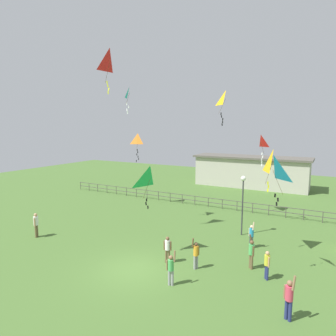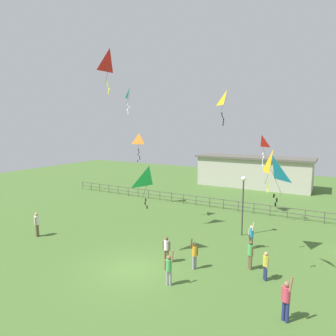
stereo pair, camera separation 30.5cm
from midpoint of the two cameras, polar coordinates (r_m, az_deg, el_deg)
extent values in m
plane|color=#476B2D|center=(17.12, -6.50, -19.00)|extent=(80.00, 80.00, 0.00)
cylinder|color=#38383D|center=(21.84, 14.65, -7.57)|extent=(0.10, 0.10, 4.00)
sphere|color=white|center=(21.37, 14.85, -2.00)|extent=(0.36, 0.36, 0.36)
cylinder|color=brown|center=(17.61, 15.97, -16.99)|extent=(0.14, 0.14, 0.82)
cylinder|color=brown|center=(17.48, 16.23, -17.20)|extent=(0.14, 0.14, 0.82)
cylinder|color=#4CB259|center=(17.27, 16.19, -14.99)|extent=(0.30, 0.30, 0.58)
sphere|color=brown|center=(17.12, 16.24, -13.75)|extent=(0.22, 0.22, 0.22)
cylinder|color=brown|center=(17.26, 16.09, -13.15)|extent=(0.23, 0.21, 0.56)
cylinder|color=brown|center=(17.12, 16.51, -15.33)|extent=(0.09, 0.09, 0.55)
cylinder|color=navy|center=(16.74, 18.73, -18.58)|extent=(0.13, 0.13, 0.77)
cylinder|color=navy|center=(16.62, 18.95, -18.80)|extent=(0.13, 0.13, 0.77)
cylinder|color=gold|center=(16.41, 18.95, -16.64)|extent=(0.28, 0.28, 0.54)
sphere|color=tan|center=(16.26, 19.01, -15.44)|extent=(0.21, 0.21, 0.21)
cylinder|color=tan|center=(16.57, 18.66, -16.49)|extent=(0.08, 0.08, 0.51)
cylinder|color=tan|center=(16.27, 19.23, -17.00)|extent=(0.08, 0.08, 0.51)
cylinder|color=#99999E|center=(16.98, 5.47, -17.78)|extent=(0.13, 0.13, 0.77)
cylinder|color=#99999E|center=(17.07, 5.89, -17.65)|extent=(0.13, 0.13, 0.77)
cylinder|color=orange|center=(16.75, 5.71, -15.68)|extent=(0.28, 0.28, 0.54)
sphere|color=brown|center=(16.60, 5.73, -14.50)|extent=(0.21, 0.21, 0.21)
cylinder|color=brown|center=(16.49, 5.10, -14.25)|extent=(0.16, 0.14, 0.52)
cylinder|color=brown|center=(16.87, 6.23, -15.63)|extent=(0.08, 0.08, 0.52)
cylinder|color=#99999E|center=(15.43, 1.06, -20.52)|extent=(0.13, 0.13, 0.78)
cylinder|color=#99999E|center=(15.46, 0.46, -20.46)|extent=(0.13, 0.13, 0.78)
cylinder|color=#4CB259|center=(15.14, 0.77, -18.26)|extent=(0.29, 0.29, 0.55)
sphere|color=#8C6647|center=(14.97, 0.77, -16.95)|extent=(0.21, 0.21, 0.21)
cylinder|color=#8C6647|center=(14.85, 1.48, -16.70)|extent=(0.13, 0.19, 0.53)
cylinder|color=#8C6647|center=(15.19, 0.02, -18.31)|extent=(0.09, 0.09, 0.53)
cylinder|color=navy|center=(13.93, 22.73, -24.39)|extent=(0.15, 0.15, 0.86)
cylinder|color=navy|center=(14.01, 22.13, -24.14)|extent=(0.15, 0.15, 0.86)
cylinder|color=#D83F59|center=(13.60, 22.60, -21.63)|extent=(0.32, 0.32, 0.61)
sphere|color=#8C6647|center=(13.40, 22.71, -20.05)|extent=(0.23, 0.23, 0.23)
cylinder|color=#8C6647|center=(13.20, 23.37, -19.95)|extent=(0.18, 0.22, 0.59)
cylinder|color=#8C6647|center=(13.73, 21.84, -21.47)|extent=(0.09, 0.09, 0.58)
cylinder|color=brown|center=(23.38, -23.56, -10.94)|extent=(0.15, 0.15, 0.88)
cylinder|color=brown|center=(23.23, -23.73, -11.07)|extent=(0.15, 0.15, 0.88)
cylinder|color=white|center=(23.08, -23.75, -9.23)|extent=(0.32, 0.32, 0.62)
sphere|color=tan|center=(22.97, -23.81, -8.21)|extent=(0.24, 0.24, 0.24)
cylinder|color=tan|center=(23.28, -23.53, -9.17)|extent=(0.10, 0.10, 0.59)
cylinder|color=tan|center=(22.91, -23.96, -9.48)|extent=(0.10, 0.10, 0.59)
cylinder|color=#3F4C47|center=(20.18, 16.35, -13.78)|extent=(0.13, 0.13, 0.77)
cylinder|color=#3F4C47|center=(20.28, 16.03, -13.66)|extent=(0.13, 0.13, 0.77)
cylinder|color=#268CBF|center=(20.00, 16.26, -11.97)|extent=(0.28, 0.28, 0.54)
sphere|color=beige|center=(19.88, 16.31, -10.95)|extent=(0.21, 0.21, 0.21)
cylinder|color=beige|center=(19.69, 16.62, -10.81)|extent=(0.15, 0.17, 0.52)
cylinder|color=beige|center=(20.13, 15.87, -11.92)|extent=(0.08, 0.08, 0.52)
cylinder|color=brown|center=(17.58, 0.45, -16.76)|extent=(0.14, 0.14, 0.79)
cylinder|color=brown|center=(17.63, -0.05, -16.69)|extent=(0.14, 0.14, 0.79)
cylinder|color=white|center=(17.33, 0.20, -14.69)|extent=(0.29, 0.29, 0.56)
sphere|color=brown|center=(17.19, 0.20, -13.50)|extent=(0.21, 0.21, 0.21)
cylinder|color=brown|center=(17.29, 0.83, -14.87)|extent=(0.09, 0.09, 0.53)
cylinder|color=brown|center=(17.41, -0.42, -14.71)|extent=(0.09, 0.09, 0.53)
pyramid|color=#1EB759|center=(16.92, -3.11, -2.04)|extent=(1.05, 1.33, 1.33)
cylinder|color=#4C381E|center=(17.32, -3.83, -4.03)|extent=(0.69, 0.24, 1.33)
cube|color=black|center=(17.48, -3.84, -6.19)|extent=(0.10, 0.05, 0.20)
cube|color=black|center=(17.54, -3.95, -6.89)|extent=(0.09, 0.02, 0.20)
cube|color=black|center=(17.58, -3.58, -7.59)|extent=(0.08, 0.02, 0.20)
pyramid|color=#198CD1|center=(15.39, 19.92, -0.34)|extent=(1.19, 1.18, 1.33)
cylinder|color=#4C381E|center=(15.70, 20.82, -2.67)|extent=(0.50, 0.52, 1.33)
cube|color=black|center=(15.80, 20.35, -5.06)|extent=(0.10, 0.03, 0.21)
cube|color=black|center=(15.90, 20.84, -5.83)|extent=(0.10, 0.05, 0.20)
cube|color=black|center=(15.93, 20.61, -6.60)|extent=(0.10, 0.03, 0.21)
pyramid|color=yellow|center=(25.08, 11.64, 13.03)|extent=(1.13, 1.13, 1.22)
cylinder|color=#4C381E|center=(24.90, 10.97, 11.68)|extent=(0.44, 0.44, 1.22)
cube|color=black|center=(24.86, 10.75, 10.29)|extent=(0.09, 0.02, 0.20)
cube|color=black|center=(24.86, 10.85, 9.78)|extent=(0.11, 0.02, 0.21)
cube|color=black|center=(24.86, 11.07, 9.27)|extent=(0.10, 0.02, 0.21)
cube|color=black|center=(24.86, 11.05, 8.76)|extent=(0.10, 0.03, 0.21)
cube|color=black|center=(24.85, 10.95, 8.26)|extent=(0.09, 0.03, 0.20)
pyramid|color=red|center=(23.72, 17.98, 4.90)|extent=(0.87, 0.79, 0.97)
cylinder|color=#4C381E|center=(23.91, 18.31, 3.75)|extent=(0.26, 0.39, 0.97)
cube|color=white|center=(23.94, 18.24, 2.61)|extent=(0.11, 0.03, 0.21)
cube|color=white|center=(23.97, 18.35, 2.09)|extent=(0.09, 0.04, 0.20)
cube|color=white|center=(23.98, 18.19, 1.57)|extent=(0.11, 0.05, 0.21)
cube|color=white|center=(24.01, 18.18, 1.04)|extent=(0.09, 0.04, 0.20)
cube|color=white|center=(24.04, 18.18, 0.52)|extent=(0.10, 0.04, 0.21)
pyramid|color=orange|center=(29.04, -5.31, 5.59)|extent=(1.05, 0.79, 1.05)
cylinder|color=#4C381E|center=(28.83, -5.42, 4.53)|extent=(0.19, 0.48, 1.05)
cube|color=black|center=(28.86, -5.43, 3.51)|extent=(0.08, 0.03, 0.20)
cube|color=black|center=(28.88, -5.33, 3.07)|extent=(0.11, 0.04, 0.21)
cube|color=black|center=(28.91, -5.51, 2.64)|extent=(0.10, 0.04, 0.21)
cube|color=black|center=(28.91, -5.28, 2.20)|extent=(0.09, 0.03, 0.20)
cube|color=black|center=(28.93, -5.17, 1.77)|extent=(0.09, 0.04, 0.20)
cube|color=black|center=(28.99, -5.60, 1.34)|extent=(0.11, 0.04, 0.21)
pyramid|color=#19B2B2|center=(23.06, -6.94, 14.30)|extent=(0.63, 0.80, 0.87)
cylinder|color=#4C381E|center=(23.04, -7.30, 13.22)|extent=(0.28, 0.16, 0.87)
cube|color=white|center=(23.02, -7.54, 12.19)|extent=(0.10, 0.03, 0.21)
cube|color=white|center=(22.98, -7.16, 11.66)|extent=(0.09, 0.02, 0.20)
cube|color=white|center=(22.99, -7.48, 11.10)|extent=(0.12, 0.03, 0.21)
cube|color=white|center=(22.97, -7.38, 10.56)|extent=(0.10, 0.04, 0.20)
pyramid|color=yellow|center=(18.31, 20.10, 1.27)|extent=(0.82, 1.14, 1.38)
cylinder|color=#4C381E|center=(18.34, 19.40, -0.85)|extent=(0.38, 0.19, 1.38)
cube|color=yellow|center=(18.43, 19.17, -2.83)|extent=(0.09, 0.03, 0.20)
cube|color=yellow|center=(18.49, 19.27, -3.50)|extent=(0.09, 0.04, 0.20)
cube|color=yellow|center=(18.52, 19.16, -4.17)|extent=(0.08, 0.04, 0.20)
pyramid|color=red|center=(20.65, -10.71, 19.87)|extent=(0.67, 1.07, 1.43)
cylinder|color=#4C381E|center=(20.70, -11.17, 17.82)|extent=(0.54, 0.09, 1.43)
cube|color=yellow|center=(20.61, -11.28, 15.94)|extent=(0.10, 0.04, 0.20)
cube|color=yellow|center=(20.56, -11.13, 15.34)|extent=(0.12, 0.04, 0.21)
cube|color=yellow|center=(20.52, -10.96, 14.74)|extent=(0.10, 0.05, 0.20)
cube|color=yellow|center=(20.51, -11.08, 14.12)|extent=(0.08, 0.03, 0.20)
cylinder|color=#4C4742|center=(38.45, -15.97, -3.26)|extent=(0.06, 0.06, 0.95)
cylinder|color=#4C4742|center=(37.44, -14.42, -3.50)|extent=(0.06, 0.06, 0.95)
cylinder|color=#4C4742|center=(36.51, -12.86, -3.74)|extent=(0.06, 0.06, 0.95)
cylinder|color=#4C4742|center=(35.57, -11.14, -3.99)|extent=(0.06, 0.06, 0.95)
cylinder|color=#4C4742|center=(34.70, -9.41, -4.25)|extent=(0.06, 0.06, 0.95)
cylinder|color=#4C4742|center=(33.81, -7.47, -4.53)|extent=(0.06, 0.06, 0.95)
cylinder|color=#4C4742|center=(33.02, -5.57, -4.81)|extent=(0.06, 0.06, 0.95)
cylinder|color=#4C4742|center=(32.24, -3.52, -5.09)|extent=(0.06, 0.06, 0.95)
cylinder|color=#4C4742|center=(31.50, -1.31, -5.40)|extent=(0.06, 0.06, 0.95)
cylinder|color=#4C4742|center=(30.81, 0.98, -5.70)|extent=(0.06, 0.06, 0.95)
cylinder|color=#4C4742|center=(30.18, 3.31, -6.00)|extent=(0.06, 0.06, 0.95)
cylinder|color=#4C4742|center=(29.61, 5.75, -6.30)|extent=(0.06, 0.06, 0.95)
cylinder|color=#4C4742|center=(29.08, 8.35, -6.61)|extent=(0.06, 0.06, 0.95)
cylinder|color=#4C4742|center=(28.62, 11.00, -6.92)|extent=(0.06, 0.06, 0.95)
cylinder|color=#4C4742|center=(28.22, 13.75, -7.21)|extent=(0.06, 0.06, 0.95)
cylinder|color=#4C4742|center=(27.88, 16.60, -7.50)|extent=(0.06, 0.06, 0.95)
cylinder|color=#4C4742|center=(27.62, 19.47, -7.78)|extent=(0.06, 0.06, 0.95)
cylinder|color=#4C4742|center=(27.43, 22.39, -8.04)|extent=(0.06, 0.06, 0.95)
cylinder|color=#4C4742|center=(27.31, 25.33, -8.28)|extent=(0.06, 0.06, 0.95)
cylinder|color=#4C4742|center=(27.26, 28.34, -8.50)|extent=(0.06, 0.06, 0.95)
cube|color=#4C4742|center=(28.63, 10.31, -5.99)|extent=(36.00, 0.05, 0.05)
cube|color=#4C4742|center=(28.73, 10.29, -6.84)|extent=(36.00, 0.05, 0.05)
cube|color=#B7B2A3|center=(39.73, 16.38, -0.87)|extent=(13.96, 3.88, 3.75)
cube|color=#59544C|center=(39.48, 16.49, 1.99)|extent=(14.56, 4.48, 0.24)
camera|label=1|loc=(0.15, -89.58, 0.06)|focal=31.47mm
camera|label=2|loc=(0.15, 90.42, -0.06)|focal=31.47mm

